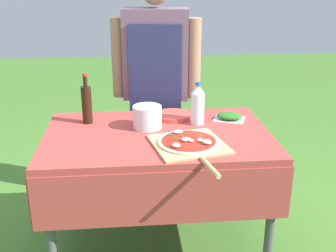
# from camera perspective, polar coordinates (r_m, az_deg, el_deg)

# --- Properties ---
(ground_plane) EXTENTS (12.00, 12.00, 0.00)m
(ground_plane) POSITION_cam_1_polar(r_m,az_deg,el_deg) (2.67, -1.31, -16.09)
(ground_plane) COLOR #477A2D
(prep_table) EXTENTS (1.25, 0.81, 0.75)m
(prep_table) POSITION_cam_1_polar(r_m,az_deg,el_deg) (2.34, -1.44, -3.11)
(prep_table) COLOR #A83D38
(prep_table) RESTS_ON ground
(person_cook) EXTENTS (0.58, 0.24, 1.56)m
(person_cook) POSITION_cam_1_polar(r_m,az_deg,el_deg) (2.81, -1.61, 6.65)
(person_cook) COLOR #70604C
(person_cook) RESTS_ON ground
(pizza_on_peel) EXTENTS (0.42, 0.58, 0.06)m
(pizza_on_peel) POSITION_cam_1_polar(r_m,az_deg,el_deg) (2.13, 2.90, -2.38)
(pizza_on_peel) COLOR tan
(pizza_on_peel) RESTS_ON prep_table
(oil_bottle) EXTENTS (0.06, 0.06, 0.29)m
(oil_bottle) POSITION_cam_1_polar(r_m,az_deg,el_deg) (2.47, -10.95, 3.00)
(oil_bottle) COLOR black
(oil_bottle) RESTS_ON prep_table
(water_bottle) EXTENTS (0.08, 0.08, 0.25)m
(water_bottle) POSITION_cam_1_polar(r_m,az_deg,el_deg) (2.41, 4.02, 2.93)
(water_bottle) COLOR silver
(water_bottle) RESTS_ON prep_table
(herb_container) EXTENTS (0.21, 0.19, 0.04)m
(herb_container) POSITION_cam_1_polar(r_m,az_deg,el_deg) (2.52, 8.31, 1.28)
(herb_container) COLOR silver
(herb_container) RESTS_ON prep_table
(mixing_tub) EXTENTS (0.16, 0.16, 0.13)m
(mixing_tub) POSITION_cam_1_polar(r_m,az_deg,el_deg) (2.36, -2.83, 1.23)
(mixing_tub) COLOR silver
(mixing_tub) RESTS_ON prep_table
(plate_stack) EXTENTS (0.22, 0.22, 0.02)m
(plate_stack) POSITION_cam_1_polar(r_m,az_deg,el_deg) (2.54, 0.72, 1.41)
(plate_stack) COLOR #DB4C42
(plate_stack) RESTS_ON prep_table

